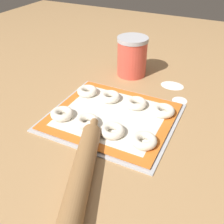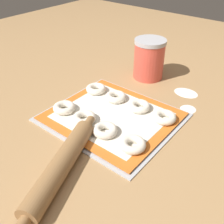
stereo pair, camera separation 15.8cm
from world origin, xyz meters
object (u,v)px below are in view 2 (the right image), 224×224
Objects in this scene: bagel_front_mid_left at (84,118)px; flour_canister at (149,59)px; bagel_back_far_left at (96,89)px; bagel_front_far_right at (133,144)px; baking_tray at (112,117)px; bagel_back_far_right at (164,117)px; bagel_back_mid_left at (116,97)px; rolling_pin at (61,165)px; bagel_back_mid_right at (139,106)px; bagel_front_mid_right at (105,130)px; bagel_front_far_left at (64,108)px.

bagel_front_mid_left is 0.42m from flour_canister.
flour_canister is (0.08, 0.25, 0.06)m from bagel_back_far_left.
bagel_front_mid_left is 0.20m from bagel_front_far_right.
baking_tray is 5.44× the size of bagel_back_far_right.
bagel_back_mid_left is at bearing 138.67° from bagel_front_far_right.
bagel_back_mid_left is at bearing 105.97° from rolling_pin.
bagel_back_mid_right is 1.00× the size of bagel_back_far_right.
bagel_back_far_right is (0.20, 0.17, 0.00)m from bagel_front_mid_left.
bagel_back_mid_left is (-0.10, 0.18, 0.00)m from bagel_front_mid_right.
bagel_front_far_left and bagel_front_mid_right have the same top height.
flour_canister is at bearing 94.32° from bagel_back_mid_left.
rolling_pin reaches higher than bagel_front_far_right.
bagel_back_far_left is 0.20m from bagel_back_mid_right.
bagel_front_far_left is 0.34m from bagel_back_far_right.
bagel_front_far_right is 0.27m from bagel_back_mid_left.
rolling_pin reaches higher than bagel_front_mid_left.
bagel_back_mid_right is (0.10, 0.00, 0.00)m from bagel_back_mid_left.
baking_tray is at bearing -78.23° from flour_canister.
bagel_back_mid_right is at bearing 90.03° from rolling_pin.
bagel_front_far_right is 0.21m from rolling_pin.
bagel_front_far_right is at bearing -91.37° from bagel_back_far_right.
bagel_front_mid_right is 0.21m from bagel_back_far_right.
bagel_back_far_left is (-0.10, 0.17, 0.00)m from bagel_front_mid_left.
bagel_front_far_right is at bearing 62.45° from rolling_pin.
bagel_front_far_right is 0.19× the size of rolling_pin.
rolling_pin is at bearing -89.97° from bagel_back_mid_right.
bagel_front_mid_right is 0.10m from bagel_front_far_right.
bagel_front_mid_right is 1.00× the size of bagel_back_far_right.
bagel_front_mid_right and bagel_back_far_right have the same top height.
bagel_front_mid_left is 0.17m from bagel_back_mid_left.
flour_canister is at bearing 117.18° from bagel_front_far_right.
bagel_back_far_right is 0.34m from flour_canister.
bagel_front_far_left is 0.10m from bagel_front_mid_left.
bagel_front_mid_right is at bearing -121.70° from bagel_back_far_right.
bagel_back_mid_right is 0.19× the size of rolling_pin.
bagel_back_mid_right and bagel_back_far_right have the same top height.
bagel_back_far_right is at bearing -1.25° from bagel_back_mid_right.
bagel_back_far_left is 0.46× the size of flour_canister.
bagel_front_mid_left is at bearing -0.32° from bagel_front_far_left.
baking_tray is 5.44× the size of bagel_front_far_right.
bagel_front_far_left and bagel_back_mid_right have the same top height.
rolling_pin reaches higher than bagel_back_mid_left.
flour_canister reaches higher than bagel_front_mid_right.
rolling_pin reaches higher than bagel_front_mid_right.
flour_canister reaches higher than bagel_back_mid_left.
bagel_front_mid_right is (0.19, -0.01, 0.00)m from bagel_front_far_left.
rolling_pin is (0.20, -0.19, 0.00)m from bagel_front_far_left.
bagel_back_far_right is (0.10, -0.00, 0.00)m from bagel_back_mid_right.
baking_tray is 2.51× the size of flour_canister.
bagel_front_far_right is at bearing -30.50° from bagel_back_far_left.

